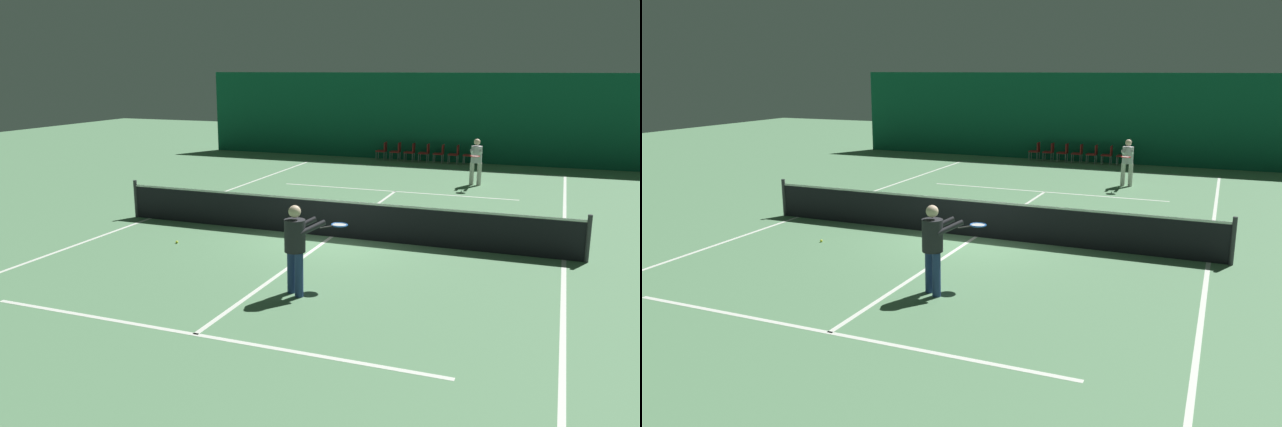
# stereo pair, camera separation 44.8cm
# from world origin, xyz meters

# --- Properties ---
(ground_plane) EXTENTS (60.00, 60.00, 0.00)m
(ground_plane) POSITION_xyz_m (0.00, 0.00, 0.00)
(ground_plane) COLOR #56845B
(backdrop_curtain) EXTENTS (23.00, 0.12, 3.98)m
(backdrop_curtain) POSITION_xyz_m (0.00, 14.21, 1.99)
(backdrop_curtain) COLOR #0F5138
(backdrop_curtain) RESTS_ON ground
(court_line_baseline_far) EXTENTS (11.00, 0.10, 0.00)m
(court_line_baseline_far) POSITION_xyz_m (0.00, 11.90, 0.00)
(court_line_baseline_far) COLOR silver
(court_line_baseline_far) RESTS_ON ground
(court_line_service_far) EXTENTS (8.25, 0.10, 0.00)m
(court_line_service_far) POSITION_xyz_m (0.00, 6.40, 0.00)
(court_line_service_far) COLOR silver
(court_line_service_far) RESTS_ON ground
(court_line_service_near) EXTENTS (8.25, 0.10, 0.00)m
(court_line_service_near) POSITION_xyz_m (0.00, -6.40, 0.00)
(court_line_service_near) COLOR silver
(court_line_service_near) RESTS_ON ground
(court_line_sideline_left) EXTENTS (0.10, 23.80, 0.00)m
(court_line_sideline_left) POSITION_xyz_m (-5.50, 0.00, 0.00)
(court_line_sideline_left) COLOR silver
(court_line_sideline_left) RESTS_ON ground
(court_line_sideline_right) EXTENTS (0.10, 23.80, 0.00)m
(court_line_sideline_right) POSITION_xyz_m (5.50, 0.00, 0.00)
(court_line_sideline_right) COLOR silver
(court_line_sideline_right) RESTS_ON ground
(court_line_centre) EXTENTS (0.10, 12.80, 0.00)m
(court_line_centre) POSITION_xyz_m (0.00, 0.00, 0.00)
(court_line_centre) COLOR silver
(court_line_centre) RESTS_ON ground
(tennis_net) EXTENTS (12.00, 0.10, 1.07)m
(tennis_net) POSITION_xyz_m (0.00, 0.00, 0.51)
(tennis_net) COLOR black
(tennis_net) RESTS_ON ground
(player_near) EXTENTS (1.08, 1.33, 1.72)m
(player_near) POSITION_xyz_m (0.80, -4.11, 1.00)
(player_near) COLOR navy
(player_near) RESTS_ON ground
(player_far) EXTENTS (0.47, 1.38, 1.69)m
(player_far) POSITION_xyz_m (2.42, 8.60, 0.99)
(player_far) COLOR beige
(player_far) RESTS_ON ground
(courtside_chair_0) EXTENTS (0.44, 0.44, 0.84)m
(courtside_chair_0) POSITION_xyz_m (-2.46, 13.66, 0.49)
(courtside_chair_0) COLOR #99999E
(courtside_chair_0) RESTS_ON ground
(courtside_chair_1) EXTENTS (0.44, 0.44, 0.84)m
(courtside_chair_1) POSITION_xyz_m (-1.80, 13.66, 0.49)
(courtside_chair_1) COLOR #99999E
(courtside_chair_1) RESTS_ON ground
(courtside_chair_2) EXTENTS (0.44, 0.44, 0.84)m
(courtside_chair_2) POSITION_xyz_m (-1.13, 13.66, 0.49)
(courtside_chair_2) COLOR #99999E
(courtside_chair_2) RESTS_ON ground
(courtside_chair_3) EXTENTS (0.44, 0.44, 0.84)m
(courtside_chair_3) POSITION_xyz_m (-0.46, 13.66, 0.49)
(courtside_chair_3) COLOR #99999E
(courtside_chair_3) RESTS_ON ground
(courtside_chair_4) EXTENTS (0.44, 0.44, 0.84)m
(courtside_chair_4) POSITION_xyz_m (0.20, 13.66, 0.49)
(courtside_chair_4) COLOR #99999E
(courtside_chair_4) RESTS_ON ground
(courtside_chair_5) EXTENTS (0.44, 0.44, 0.84)m
(courtside_chair_5) POSITION_xyz_m (0.87, 13.66, 0.49)
(courtside_chair_5) COLOR #99999E
(courtside_chair_5) RESTS_ON ground
(courtside_chair_6) EXTENTS (0.44, 0.44, 0.84)m
(courtside_chair_6) POSITION_xyz_m (1.54, 13.66, 0.49)
(courtside_chair_6) COLOR #99999E
(courtside_chair_6) RESTS_ON ground
(tennis_ball) EXTENTS (0.07, 0.07, 0.07)m
(tennis_ball) POSITION_xyz_m (-3.31, -1.95, 0.03)
(tennis_ball) COLOR #D1DB33
(tennis_ball) RESTS_ON ground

